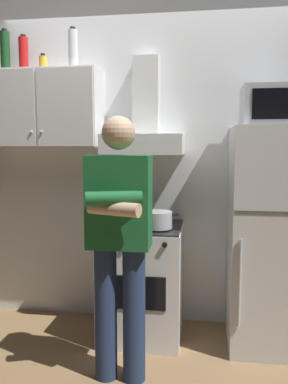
{
  "coord_description": "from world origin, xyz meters",
  "views": [
    {
      "loc": [
        0.39,
        -2.64,
        1.46
      ],
      "look_at": [
        0.0,
        0.0,
        1.15
      ],
      "focal_mm": 36.75,
      "sensor_mm": 36.0,
      "label": 1
    }
  ],
  "objects_px": {
    "bottle_spice_jar": "(43,63)",
    "range_hood": "(145,128)",
    "bottle_soda_red": "(24,54)",
    "person_standing": "(119,239)",
    "cooking_pot": "(158,220)",
    "microwave": "(276,106)",
    "bottle_wine_green": "(5,51)",
    "bottle_vodka_clear": "(73,49)",
    "refrigerator": "(272,238)",
    "stove_oven": "(142,281)",
    "upper_cabinet": "(45,110)"
  },
  "relations": [
    {
      "from": "refrigerator",
      "to": "bottle_wine_green",
      "type": "xyz_separation_m",
      "value": [
        -2.07,
        0.12,
        1.41
      ]
    },
    {
      "from": "range_hood",
      "to": "refrigerator",
      "type": "xyz_separation_m",
      "value": [
        0.95,
        -0.13,
        -0.8
      ]
    },
    {
      "from": "bottle_spice_jar",
      "to": "person_standing",
      "type": "bearing_deg",
      "value": -43.89
    },
    {
      "from": "stove_oven",
      "to": "bottle_wine_green",
      "type": "xyz_separation_m",
      "value": [
        -1.12,
        0.12,
        1.77
      ]
    },
    {
      "from": "person_standing",
      "to": "bottle_spice_jar",
      "type": "relative_size",
      "value": 12.85
    },
    {
      "from": "bottle_spice_jar",
      "to": "bottle_soda_red",
      "type": "distance_m",
      "value": 0.2
    },
    {
      "from": "bottle_spice_jar",
      "to": "bottle_soda_red",
      "type": "relative_size",
      "value": 0.45
    },
    {
      "from": "upper_cabinet",
      "to": "person_standing",
      "type": "height_order",
      "value": "upper_cabinet"
    },
    {
      "from": "person_standing",
      "to": "cooking_pot",
      "type": "distance_m",
      "value": 0.52
    },
    {
      "from": "bottle_wine_green",
      "to": "bottle_spice_jar",
      "type": "xyz_separation_m",
      "value": [
        0.31,
        -0.01,
        -0.1
      ]
    },
    {
      "from": "refrigerator",
      "to": "bottle_soda_red",
      "type": "bearing_deg",
      "value": 175.43
    },
    {
      "from": "microwave",
      "to": "bottle_vodka_clear",
      "type": "bearing_deg",
      "value": 176.72
    },
    {
      "from": "microwave",
      "to": "cooking_pot",
      "type": "relative_size",
      "value": 1.55
    },
    {
      "from": "refrigerator",
      "to": "bottle_wine_green",
      "type": "height_order",
      "value": "bottle_wine_green"
    },
    {
      "from": "range_hood",
      "to": "bottle_soda_red",
      "type": "distance_m",
      "value": 1.14
    },
    {
      "from": "bottle_spice_jar",
      "to": "bottle_soda_red",
      "type": "bearing_deg",
      "value": 167.83
    },
    {
      "from": "refrigerator",
      "to": "cooking_pot",
      "type": "distance_m",
      "value": 0.84
    },
    {
      "from": "stove_oven",
      "to": "refrigerator",
      "type": "height_order",
      "value": "refrigerator"
    },
    {
      "from": "bottle_vodka_clear",
      "to": "bottle_wine_green",
      "type": "relative_size",
      "value": 0.95
    },
    {
      "from": "bottle_vodka_clear",
      "to": "bottle_spice_jar",
      "type": "distance_m",
      "value": 0.27
    },
    {
      "from": "upper_cabinet",
      "to": "bottle_spice_jar",
      "type": "height_order",
      "value": "bottle_spice_jar"
    },
    {
      "from": "stove_oven",
      "to": "bottle_wine_green",
      "type": "relative_size",
      "value": 2.67
    },
    {
      "from": "range_hood",
      "to": "cooking_pot",
      "type": "bearing_deg",
      "value": -62.12
    },
    {
      "from": "bottle_wine_green",
      "to": "bottle_soda_red",
      "type": "bearing_deg",
      "value": 12.51
    },
    {
      "from": "stove_oven",
      "to": "bottle_vodka_clear",
      "type": "bearing_deg",
      "value": 169.22
    },
    {
      "from": "bottle_wine_green",
      "to": "bottle_spice_jar",
      "type": "height_order",
      "value": "bottle_wine_green"
    },
    {
      "from": "upper_cabinet",
      "to": "stove_oven",
      "type": "bearing_deg",
      "value": -8.9
    },
    {
      "from": "range_hood",
      "to": "bottle_spice_jar",
      "type": "distance_m",
      "value": 0.95
    },
    {
      "from": "bottle_spice_jar",
      "to": "range_hood",
      "type": "bearing_deg",
      "value": 0.69
    },
    {
      "from": "bottle_vodka_clear",
      "to": "bottle_soda_red",
      "type": "xyz_separation_m",
      "value": [
        -0.43,
        0.05,
        -0.01
      ]
    },
    {
      "from": "range_hood",
      "to": "bottle_soda_red",
      "type": "xyz_separation_m",
      "value": [
        -0.98,
        0.03,
        0.59
      ]
    },
    {
      "from": "microwave",
      "to": "bottle_wine_green",
      "type": "bearing_deg",
      "value": 177.09
    },
    {
      "from": "bottle_vodka_clear",
      "to": "bottle_soda_red",
      "type": "bearing_deg",
      "value": 173.32
    },
    {
      "from": "range_hood",
      "to": "bottle_spice_jar",
      "type": "relative_size",
      "value": 5.88
    },
    {
      "from": "cooking_pot",
      "to": "refrigerator",
      "type": "bearing_deg",
      "value": 8.32
    },
    {
      "from": "bottle_vodka_clear",
      "to": "cooking_pot",
      "type": "bearing_deg",
      "value": -18.2
    },
    {
      "from": "stove_oven",
      "to": "person_standing",
      "type": "xyz_separation_m",
      "value": [
        -0.05,
        -0.61,
        0.47
      ]
    },
    {
      "from": "person_standing",
      "to": "bottle_spice_jar",
      "type": "xyz_separation_m",
      "value": [
        -0.75,
        0.72,
        1.21
      ]
    },
    {
      "from": "range_hood",
      "to": "bottle_spice_jar",
      "type": "height_order",
      "value": "bottle_spice_jar"
    },
    {
      "from": "upper_cabinet",
      "to": "cooking_pot",
      "type": "relative_size",
      "value": 2.91
    },
    {
      "from": "bottle_soda_red",
      "to": "stove_oven",
      "type": "bearing_deg",
      "value": -9.01
    },
    {
      "from": "cooking_pot",
      "to": "bottle_vodka_clear",
      "type": "height_order",
      "value": "bottle_vodka_clear"
    },
    {
      "from": "microwave",
      "to": "bottle_vodka_clear",
      "type": "xyz_separation_m",
      "value": [
        -1.5,
        0.09,
        0.46
      ]
    },
    {
      "from": "person_standing",
      "to": "cooking_pot",
      "type": "bearing_deg",
      "value": 69.7
    },
    {
      "from": "bottle_wine_green",
      "to": "range_hood",
      "type": "bearing_deg",
      "value": 0.12
    },
    {
      "from": "cooking_pot",
      "to": "bottle_spice_jar",
      "type": "xyz_separation_m",
      "value": [
        -0.93,
        0.24,
        1.17
      ]
    },
    {
      "from": "person_standing",
      "to": "cooking_pot",
      "type": "relative_size",
      "value": 5.31
    },
    {
      "from": "bottle_vodka_clear",
      "to": "bottle_soda_red",
      "type": "relative_size",
      "value": 1.09
    },
    {
      "from": "stove_oven",
      "to": "range_hood",
      "type": "bearing_deg",
      "value": 90.0
    },
    {
      "from": "bottle_wine_green",
      "to": "bottle_vodka_clear",
      "type": "bearing_deg",
      "value": -1.94
    }
  ]
}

